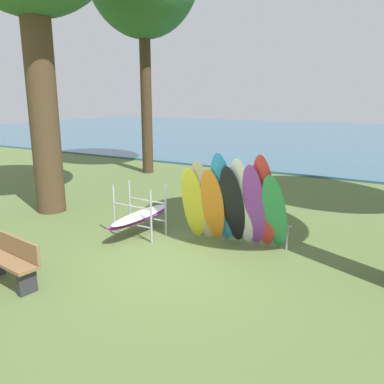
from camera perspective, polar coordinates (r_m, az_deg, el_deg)
ground_plane at (r=8.21m, az=-1.58°, el=-10.02°), size 80.00×80.00×0.00m
lake_water at (r=34.86m, az=23.59°, el=7.20°), size 80.00×36.00×0.10m
leaning_board_pile at (r=8.67m, az=6.01°, el=-1.83°), size 2.44×1.19×2.20m
board_storage_rack at (r=9.63m, az=-7.58°, el=-3.51°), size 1.15×2.13×1.25m
park_bench at (r=7.84m, az=-24.66°, el=-8.93°), size 1.44×0.60×0.85m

